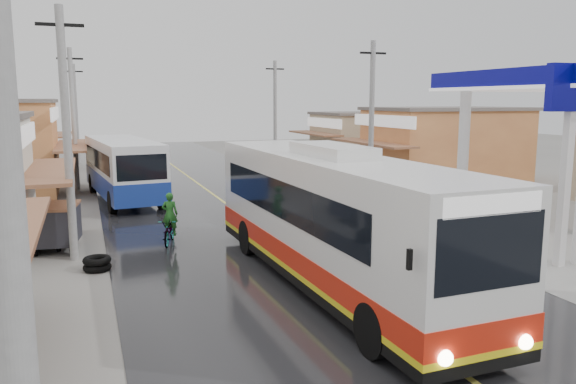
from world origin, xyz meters
name	(u,v)px	position (x,y,z in m)	size (l,w,h in m)	color
ground	(411,337)	(0.00, 0.00, 0.00)	(120.00, 120.00, 0.00)	slate
road	(236,211)	(0.00, 15.00, 0.01)	(12.00, 90.00, 0.02)	black
centre_line	(236,211)	(0.00, 15.00, 0.02)	(0.15, 90.00, 0.01)	#D8CC4C
shopfronts_right	(538,202)	(15.00, 12.00, 0.00)	(11.00, 44.00, 4.80)	beige
utility_poles_left	(77,218)	(-7.00, 16.00, 0.00)	(1.60, 50.00, 8.00)	gray
utility_poles_right	(370,202)	(7.00, 15.00, 0.00)	(1.60, 36.00, 8.00)	gray
coach_bus	(330,219)	(-0.23, 3.86, 1.90)	(3.17, 12.67, 3.93)	silver
second_bus	(123,168)	(-4.69, 19.85, 1.68)	(3.57, 9.63, 3.12)	silver
cyclist	(170,227)	(-3.78, 9.95, 0.63)	(1.12, 1.88, 1.91)	black
tricycle_near	(58,224)	(-7.51, 10.44, 0.91)	(1.65, 2.25, 1.60)	#26262D
tricycle_far	(36,223)	(-8.23, 10.95, 0.90)	(1.67, 2.08, 1.57)	#26262D
tyre_stack	(97,264)	(-6.33, 7.50, 0.22)	(0.85, 0.85, 0.43)	black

